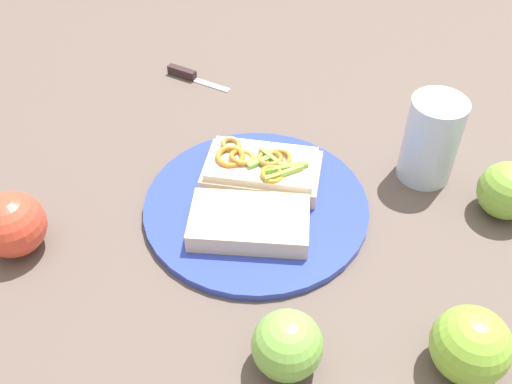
{
  "coord_description": "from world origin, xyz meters",
  "views": [
    {
      "loc": [
        -0.19,
        0.49,
        0.55
      ],
      "look_at": [
        0.0,
        0.0,
        0.03
      ],
      "focal_mm": 41.48,
      "sensor_mm": 36.0,
      "label": 1
    }
  ],
  "objects": [
    {
      "name": "ground_plane",
      "position": [
        0.0,
        0.0,
        0.0
      ],
      "size": [
        2.0,
        2.0,
        0.0
      ],
      "primitive_type": "plane",
      "color": "brown",
      "rests_on": "ground"
    },
    {
      "name": "plate",
      "position": [
        0.0,
        0.0,
        0.01
      ],
      "size": [
        0.29,
        0.29,
        0.01
      ],
      "primitive_type": "cylinder",
      "color": "#2E41B5",
      "rests_on": "ground_plane"
    },
    {
      "name": "sandwich",
      "position": [
        0.01,
        -0.04,
        0.03
      ],
      "size": [
        0.16,
        0.12,
        0.04
      ],
      "rotation": [
        0.0,
        0.0,
        3.33
      ],
      "color": "beige",
      "rests_on": "plate"
    },
    {
      "name": "bread_slice_side",
      "position": [
        -0.01,
        0.04,
        0.02
      ],
      "size": [
        0.16,
        0.12,
        0.03
      ],
      "primitive_type": "cube",
      "rotation": [
        0.0,
        0.0,
        3.43
      ],
      "color": "beige",
      "rests_on": "plate"
    },
    {
      "name": "apple_0",
      "position": [
        0.24,
        0.16,
        0.04
      ],
      "size": [
        0.09,
        0.09,
        0.08
      ],
      "primitive_type": "sphere",
      "rotation": [
        0.0,
        0.0,
        1.35
      ],
      "color": "#D7442E",
      "rests_on": "ground_plane"
    },
    {
      "name": "apple_1",
      "position": [
        -0.11,
        0.19,
        0.04
      ],
      "size": [
        0.1,
        0.1,
        0.07
      ],
      "primitive_type": "sphere",
      "rotation": [
        0.0,
        0.0,
        0.54
      ],
      "color": "#76B247",
      "rests_on": "ground_plane"
    },
    {
      "name": "apple_2",
      "position": [
        -0.29,
        -0.11,
        0.04
      ],
      "size": [
        0.1,
        0.1,
        0.07
      ],
      "primitive_type": "sphere",
      "rotation": [
        0.0,
        0.0,
        5.67
      ],
      "color": "#7CAD3C",
      "rests_on": "ground_plane"
    },
    {
      "name": "apple_3",
      "position": [
        -0.27,
        0.13,
        0.04
      ],
      "size": [
        0.1,
        0.1,
        0.08
      ],
      "primitive_type": "sphere",
      "rotation": [
        0.0,
        0.0,
        0.26
      ],
      "color": "#83B839",
      "rests_on": "ground_plane"
    },
    {
      "name": "drinking_glass",
      "position": [
        -0.19,
        -0.15,
        0.06
      ],
      "size": [
        0.07,
        0.07,
        0.12
      ],
      "primitive_type": "cylinder",
      "color": "silver",
      "rests_on": "ground_plane"
    },
    {
      "name": "knife",
      "position": [
        0.21,
        -0.24,
        0.01
      ],
      "size": [
        0.11,
        0.03,
        0.02
      ],
      "rotation": [
        0.0,
        0.0,
        3.01
      ],
      "color": "silver",
      "rests_on": "ground_plane"
    }
  ]
}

